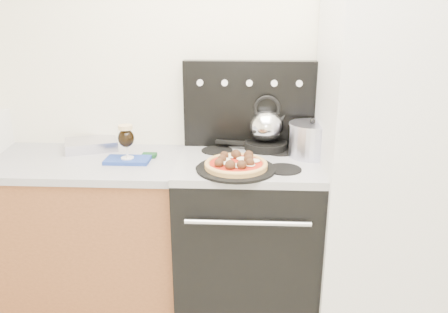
# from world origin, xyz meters

# --- Properties ---
(room_shell) EXTENTS (3.52, 3.01, 2.52)m
(room_shell) POSITION_xyz_m (0.00, 0.29, 1.25)
(room_shell) COLOR beige
(room_shell) RESTS_ON ground
(base_cabinet) EXTENTS (1.45, 0.60, 0.86)m
(base_cabinet) POSITION_xyz_m (-1.02, 1.20, 0.43)
(base_cabinet) COLOR brown
(base_cabinet) RESTS_ON ground
(countertop) EXTENTS (1.48, 0.63, 0.04)m
(countertop) POSITION_xyz_m (-1.02, 1.20, 0.88)
(countertop) COLOR #A5A5B0
(countertop) RESTS_ON base_cabinet
(stove_body) EXTENTS (0.76, 0.65, 0.88)m
(stove_body) POSITION_xyz_m (0.08, 1.18, 0.44)
(stove_body) COLOR black
(stove_body) RESTS_ON ground
(cooktop) EXTENTS (0.76, 0.65, 0.04)m
(cooktop) POSITION_xyz_m (0.08, 1.18, 0.90)
(cooktop) COLOR #ADADB2
(cooktop) RESTS_ON stove_body
(backguard) EXTENTS (0.76, 0.08, 0.50)m
(backguard) POSITION_xyz_m (0.08, 1.45, 1.17)
(backguard) COLOR black
(backguard) RESTS_ON cooktop
(fridge) EXTENTS (0.64, 0.68, 1.90)m
(fridge) POSITION_xyz_m (0.78, 1.15, 0.95)
(fridge) COLOR silver
(fridge) RESTS_ON ground
(foil_sheet) EXTENTS (0.35, 0.31, 0.06)m
(foil_sheet) POSITION_xyz_m (-0.86, 1.38, 0.93)
(foil_sheet) COLOR silver
(foil_sheet) RESTS_ON countertop
(oven_mitt) EXTENTS (0.24, 0.14, 0.02)m
(oven_mitt) POSITION_xyz_m (-0.58, 1.16, 0.91)
(oven_mitt) COLOR #213C9A
(oven_mitt) RESTS_ON countertop
(beer_glass) EXTENTS (0.09, 0.09, 0.19)m
(beer_glass) POSITION_xyz_m (-0.58, 1.16, 1.02)
(beer_glass) COLOR black
(beer_glass) RESTS_ON oven_mitt
(pizza_pan) EXTENTS (0.48, 0.48, 0.01)m
(pizza_pan) POSITION_xyz_m (0.02, 1.01, 0.93)
(pizza_pan) COLOR black
(pizza_pan) RESTS_ON cooktop
(pizza) EXTENTS (0.35, 0.35, 0.05)m
(pizza) POSITION_xyz_m (0.02, 1.01, 0.96)
(pizza) COLOR #EB9C4B
(pizza) RESTS_ON pizza_pan
(skillet) EXTENTS (0.29, 0.29, 0.04)m
(skillet) POSITION_xyz_m (0.18, 1.38, 0.94)
(skillet) COLOR black
(skillet) RESTS_ON cooktop
(tea_kettle) EXTENTS (0.24, 0.24, 0.23)m
(tea_kettle) POSITION_xyz_m (0.18, 1.38, 1.08)
(tea_kettle) COLOR silver
(tea_kettle) RESTS_ON skillet
(stock_pot) EXTENTS (0.28, 0.28, 0.18)m
(stock_pot) POSITION_xyz_m (0.43, 1.26, 1.01)
(stock_pot) COLOR silver
(stock_pot) RESTS_ON cooktop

